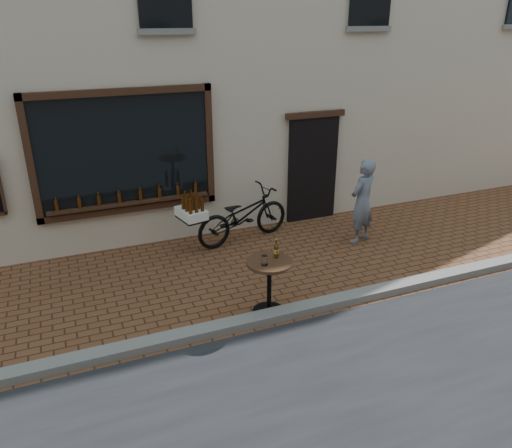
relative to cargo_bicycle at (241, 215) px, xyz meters
name	(u,v)px	position (x,y,z in m)	size (l,w,h in m)	color
ground	(305,320)	(-0.10, -2.94, -0.54)	(90.00, 90.00, 0.00)	brown
kerb	(299,309)	(-0.10, -2.74, -0.48)	(90.00, 0.25, 0.12)	slate
cargo_bicycle	(241,215)	(0.00, 0.00, 0.00)	(2.38, 1.12, 1.12)	black
bistro_table	(269,276)	(-0.51, -2.55, 0.08)	(0.67, 0.67, 1.15)	black
pedestrian	(362,202)	(2.14, -0.89, 0.29)	(0.60, 0.39, 1.65)	slate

